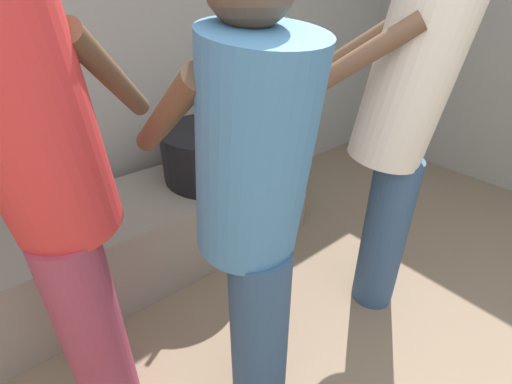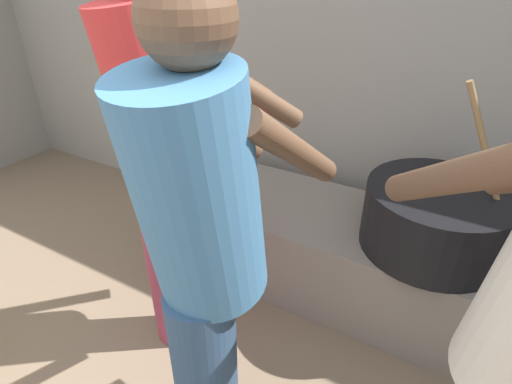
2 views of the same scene
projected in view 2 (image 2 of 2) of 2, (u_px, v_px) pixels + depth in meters
The scene contains 5 objects.
block_enclosure_rear at pixel (354, 54), 2.14m from camera, with size 5.78×0.20×2.19m, color gray.
hearth_ledge at pixel (336, 252), 2.11m from camera, with size 1.83×0.60×0.44m, color slate.
cooking_pot_main at pixel (435, 219), 1.73m from camera, with size 0.59×0.59×0.74m.
cook_in_blue_shirt at pixel (203, 249), 1.08m from camera, with size 0.38×0.67×1.55m.
cook_in_red_shirt at pixel (164, 146), 1.49m from camera, with size 0.67×0.73×1.65m.
Camera 2 is at (0.65, 0.20, 1.56)m, focal length 28.85 mm.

